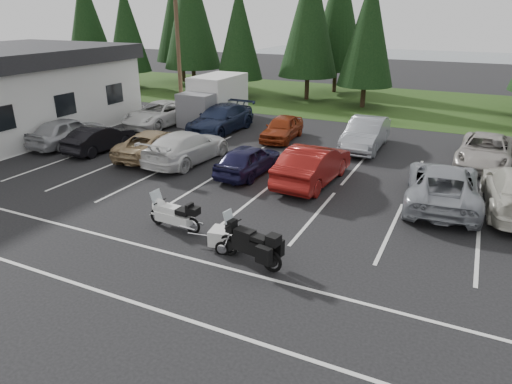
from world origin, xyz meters
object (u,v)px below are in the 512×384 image
object	(u,v)px
car_near_3	(187,147)
car_near_4	(249,160)
utility_pole	(178,48)
car_near_0	(68,131)
adventure_motorcycle	(249,240)
touring_motorcycle	(174,212)
car_far_2	(282,128)
box_truck	(211,99)
car_far_3	(366,134)
car_far_1	(221,119)
car_near_1	(100,138)
car_far_0	(160,114)
car_near_5	(313,164)
car_near_6	(443,185)
cargo_trailer	(226,239)
car_near_2	(156,144)
car_far_4	(485,151)

from	to	relation	value
car_near_3	car_near_4	bearing A→B (deg)	177.36
utility_pole	car_near_0	size ratio (longest dim) A/B	1.96
adventure_motorcycle	touring_motorcycle	bearing A→B (deg)	174.83
car_far_2	car_near_3	bearing A→B (deg)	-117.46
box_truck	adventure_motorcycle	distance (m)	18.73
car_near_4	car_far_3	world-z (taller)	car_far_3
car_near_3	car_far_2	xyz separation A→B (m)	(2.59, 5.83, -0.08)
car_near_0	car_near_3	size ratio (longest dim) A/B	0.87
car_far_1	car_far_3	xyz separation A→B (m)	(8.79, 0.20, 0.02)
car_near_1	car_far_0	bearing A→B (deg)	-82.37
car_far_1	car_near_4	bearing A→B (deg)	-49.13
car_near_5	car_far_3	xyz separation A→B (m)	(0.82, 6.17, -0.01)
car_near_5	touring_motorcycle	xyz separation A→B (m)	(-2.75, -6.30, -0.19)
car_near_1	car_far_1	size ratio (longest dim) A/B	0.74
car_near_6	car_far_3	distance (m)	7.63
car_far_1	utility_pole	bearing A→B (deg)	158.31
box_truck	adventure_motorcycle	xyz separation A→B (m)	(10.53, -15.47, -0.69)
car_far_1	touring_motorcycle	size ratio (longest dim) A/B	2.38
car_near_0	cargo_trailer	world-z (taller)	car_near_0
utility_pole	box_truck	world-z (taller)	utility_pole
car_near_2	car_near_4	distance (m)	5.38
car_far_0	box_truck	bearing A→B (deg)	49.81
car_near_4	car_far_1	size ratio (longest dim) A/B	0.74
box_truck	car_near_5	distance (m)	12.95
box_truck	touring_motorcycle	world-z (taller)	box_truck
car_near_4	car_near_5	distance (m)	2.98
car_near_2	car_near_3	xyz separation A→B (m)	(1.85, 0.03, 0.07)
car_near_5	cargo_trailer	size ratio (longest dim) A/B	3.50
car_far_0	cargo_trailer	world-z (taller)	car_far_0
car_near_3	car_far_0	bearing A→B (deg)	-40.86
car_near_0	cargo_trailer	size ratio (longest dim) A/B	3.20
car_near_2	car_far_4	xyz separation A→B (m)	(14.96, 5.77, 0.02)
cargo_trailer	car_near_1	bearing A→B (deg)	141.04
utility_pole	adventure_motorcycle	world-z (taller)	utility_pole
car_near_5	car_far_2	world-z (taller)	car_near_5
box_truck	car_far_4	distance (m)	16.78
car_near_2	adventure_motorcycle	xyz separation A→B (m)	(8.89, -7.33, 0.07)
car_far_3	touring_motorcycle	size ratio (longest dim) A/B	2.14
box_truck	car_near_1	bearing A→B (deg)	-101.47
car_far_4	cargo_trailer	xyz separation A→B (m)	(-7.10, -12.62, -0.38)
box_truck	car_far_0	distance (m)	3.50
box_truck	car_far_1	distance (m)	3.10
box_truck	car_far_3	distance (m)	11.01
car_near_6	car_near_3	bearing A→B (deg)	-5.82
car_near_4	adventure_motorcycle	size ratio (longest dim) A/B	1.62
car_near_3	car_far_0	xyz separation A→B (m)	(-5.87, 5.64, -0.01)
car_near_6	adventure_motorcycle	distance (m)	8.54
car_far_2	cargo_trailer	xyz separation A→B (m)	(3.42, -12.71, -0.35)
utility_pole	car_far_2	bearing A→B (deg)	-12.40
touring_motorcycle	car_far_3	bearing A→B (deg)	77.19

